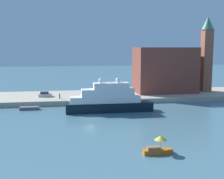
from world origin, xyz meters
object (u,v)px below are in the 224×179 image
Objects in this scene: large_yacht at (108,100)px; person_figure at (60,96)px; work_barge at (29,108)px; small_motorboat at (158,147)px; parked_car at (45,95)px; harbor_building at (165,70)px; bell_tower at (207,51)px; mooring_bollard at (93,98)px.

large_yacht is 18.56m from person_figure.
small_motorboat is at bearing -58.30° from work_barge.
parked_car reaches higher than small_motorboat.
bell_tower is at bearing -2.44° from harbor_building.
work_barge is 11.32m from person_figure.
person_figure reaches higher than mooring_bollard.
large_yacht is 31.70× the size of mooring_bollard.
bell_tower is (37.16, 21.27, 12.16)m from large_yacht.
harbor_building reaches higher than small_motorboat.
mooring_bollard is (9.55, -2.72, -0.42)m from person_figure.
mooring_bollard is (17.49, 5.14, 1.37)m from work_barge.
large_yacht is 5.35× the size of parked_car.
harbor_building is at bearing 69.90° from small_motorboat.
work_barge is at bearing 163.68° from large_yacht.
harbor_building is 0.79× the size of bell_tower.
work_barge is 18.28m from mooring_bollard.
person_figure is (-35.00, -8.08, -6.73)m from harbor_building.
small_motorboat is at bearing -68.38° from parked_car.
bell_tower reaches higher than parked_car.
person_figure is (-15.36, 45.59, 1.06)m from small_motorboat.
harbor_building is at bearing 44.06° from large_yacht.
harbor_building is (19.64, 53.66, 7.79)m from small_motorboat.
large_yacht reaches higher than person_figure.
parked_car is at bearing 74.13° from work_barge.
large_yacht is 4.46× the size of work_barge.
parked_car is at bearing 135.34° from person_figure.
small_motorboat is 64.64m from bell_tower.
work_barge is at bearing -159.63° from harbor_building.
person_figure is (-12.38, 13.81, -0.78)m from large_yacht.
small_motorboat is at bearing -82.28° from mooring_bollard.
bell_tower is 15.10× the size of person_figure.
bell_tower is at bearing 14.28° from mooring_bollard.
work_barge is 7.11× the size of mooring_bollard.
harbor_building is at bearing 13.00° from person_figure.
work_barge is 0.20× the size of bell_tower.
harbor_building is 15.83m from bell_tower.
small_motorboat is 53.78m from parked_car.
small_motorboat is 48.12m from person_figure.
person_figure is at bearing -171.44° from bell_tower.
small_motorboat is 43.26m from mooring_bollard.
large_yacht is 21.33m from work_barge.
harbor_building is 28.26× the size of mooring_bollard.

